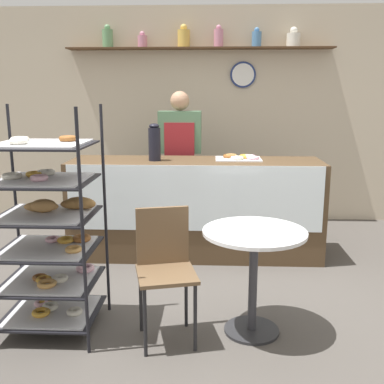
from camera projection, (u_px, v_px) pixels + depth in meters
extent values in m
plane|color=#4C4742|center=(190.00, 309.00, 3.51)|extent=(14.00, 14.00, 0.00)
cube|color=beige|center=(200.00, 116.00, 5.79)|extent=(10.00, 0.06, 2.70)
cube|color=#4C331E|center=(200.00, 48.00, 5.47)|extent=(3.25, 0.24, 0.02)
cylinder|color=#669966|center=(108.00, 39.00, 5.49)|extent=(0.13, 0.13, 0.22)
sphere|color=#669966|center=(107.00, 27.00, 5.46)|extent=(0.07, 0.07, 0.07)
cylinder|color=#CC7F99|center=(142.00, 42.00, 5.48)|extent=(0.12, 0.12, 0.14)
sphere|color=#CC7F99|center=(142.00, 34.00, 5.46)|extent=(0.06, 0.06, 0.06)
cylinder|color=gold|center=(184.00, 39.00, 5.45)|extent=(0.15, 0.15, 0.21)
sphere|color=gold|center=(184.00, 28.00, 5.42)|extent=(0.08, 0.08, 0.08)
cylinder|color=#CC7F99|center=(219.00, 38.00, 5.43)|extent=(0.11, 0.11, 0.21)
sphere|color=#CC7F99|center=(219.00, 27.00, 5.40)|extent=(0.06, 0.06, 0.06)
cylinder|color=#4C7FB2|center=(257.00, 39.00, 5.41)|extent=(0.11, 0.11, 0.18)
sphere|color=#4C7FB2|center=(257.00, 30.00, 5.39)|extent=(0.06, 0.06, 0.06)
cylinder|color=silver|center=(293.00, 40.00, 5.40)|extent=(0.16, 0.16, 0.16)
sphere|color=silver|center=(294.00, 31.00, 5.37)|extent=(0.09, 0.09, 0.09)
cylinder|color=navy|center=(243.00, 75.00, 5.61)|extent=(0.32, 0.03, 0.32)
cylinder|color=white|center=(243.00, 75.00, 5.59)|extent=(0.27, 0.00, 0.27)
cube|color=#4C3823|center=(195.00, 208.00, 4.61)|extent=(2.53, 0.66, 0.99)
cube|color=silver|center=(194.00, 199.00, 4.24)|extent=(2.43, 0.01, 0.63)
cylinder|color=black|center=(83.00, 237.00, 2.75)|extent=(0.02, 0.02, 1.57)
cylinder|color=black|center=(16.00, 211.00, 3.35)|extent=(0.02, 0.02, 1.57)
cylinder|color=black|center=(105.00, 212.00, 3.32)|extent=(0.02, 0.02, 1.57)
cube|color=black|center=(53.00, 313.00, 3.20)|extent=(0.64, 0.57, 0.01)
cube|color=silver|center=(53.00, 311.00, 3.19)|extent=(0.57, 0.50, 0.01)
torus|color=#EAB2C1|center=(41.00, 303.00, 3.27)|extent=(0.10, 0.10, 0.03)
torus|color=gold|center=(41.00, 312.00, 3.12)|extent=(0.13, 0.13, 0.04)
torus|color=silver|center=(50.00, 306.00, 3.21)|extent=(0.11, 0.11, 0.04)
torus|color=gold|center=(45.00, 300.00, 3.32)|extent=(0.11, 0.11, 0.03)
torus|color=silver|center=(75.00, 312.00, 3.13)|extent=(0.11, 0.11, 0.04)
cube|color=black|center=(51.00, 281.00, 3.14)|extent=(0.64, 0.57, 0.01)
cube|color=silver|center=(51.00, 280.00, 3.14)|extent=(0.57, 0.50, 0.01)
torus|color=brown|center=(40.00, 277.00, 3.13)|extent=(0.10, 0.10, 0.03)
torus|color=tan|center=(47.00, 284.00, 3.02)|extent=(0.13, 0.13, 0.03)
torus|color=#EAB2C1|center=(85.00, 268.00, 3.29)|extent=(0.13, 0.13, 0.04)
torus|color=gold|center=(44.00, 279.00, 3.10)|extent=(0.11, 0.11, 0.03)
torus|color=silver|center=(60.00, 278.00, 3.10)|extent=(0.11, 0.11, 0.04)
cube|color=black|center=(48.00, 249.00, 3.09)|extent=(0.64, 0.57, 0.01)
cube|color=silver|center=(48.00, 247.00, 3.09)|extent=(0.57, 0.50, 0.01)
torus|color=gold|center=(66.00, 240.00, 3.19)|extent=(0.12, 0.12, 0.03)
torus|color=#EAB2C1|center=(53.00, 239.00, 3.20)|extent=(0.10, 0.10, 0.03)
torus|color=brown|center=(82.00, 238.00, 3.21)|extent=(0.13, 0.13, 0.04)
torus|color=tan|center=(74.00, 249.00, 2.99)|extent=(0.11, 0.11, 0.03)
cube|color=black|center=(46.00, 216.00, 3.04)|extent=(0.64, 0.57, 0.01)
cube|color=silver|center=(46.00, 214.00, 3.04)|extent=(0.57, 0.50, 0.01)
ellipsoid|color=#B27F47|center=(41.00, 207.00, 3.06)|extent=(0.24, 0.09, 0.07)
ellipsoid|color=olive|center=(75.00, 204.00, 3.14)|extent=(0.21, 0.12, 0.07)
ellipsoid|color=#B27F47|center=(43.00, 206.00, 3.05)|extent=(0.17, 0.10, 0.09)
ellipsoid|color=olive|center=(81.00, 203.00, 3.14)|extent=(0.25, 0.15, 0.08)
ellipsoid|color=#B27F47|center=(44.00, 205.00, 3.11)|extent=(0.17, 0.08, 0.08)
cube|color=black|center=(43.00, 181.00, 2.99)|extent=(0.64, 0.57, 0.01)
cube|color=silver|center=(43.00, 179.00, 2.99)|extent=(0.57, 0.50, 0.01)
torus|color=silver|center=(46.00, 172.00, 3.12)|extent=(0.12, 0.12, 0.03)
torus|color=gold|center=(34.00, 174.00, 3.07)|extent=(0.11, 0.11, 0.03)
torus|color=silver|center=(12.00, 176.00, 2.98)|extent=(0.13, 0.13, 0.04)
torus|color=#EAB2C1|center=(39.00, 178.00, 2.91)|extent=(0.11, 0.11, 0.04)
cube|color=black|center=(41.00, 145.00, 2.94)|extent=(0.64, 0.57, 0.01)
cube|color=silver|center=(41.00, 143.00, 2.93)|extent=(0.57, 0.50, 0.01)
torus|color=silver|center=(18.00, 141.00, 2.84)|extent=(0.12, 0.12, 0.04)
torus|color=silver|center=(20.00, 139.00, 3.01)|extent=(0.12, 0.12, 0.03)
torus|color=brown|center=(68.00, 138.00, 3.02)|extent=(0.12, 0.12, 0.04)
cube|color=#282833|center=(180.00, 195.00, 5.20)|extent=(0.29, 0.19, 0.99)
cube|color=#4C7051|center=(180.00, 132.00, 5.04)|extent=(0.48, 0.22, 0.46)
cube|color=maroon|center=(179.00, 140.00, 4.94)|extent=(0.33, 0.01, 0.39)
sphere|color=tan|center=(180.00, 101.00, 4.96)|extent=(0.21, 0.21, 0.21)
cylinder|color=#262628|center=(251.00, 330.00, 3.18)|extent=(0.39, 0.39, 0.02)
cylinder|color=#333338|center=(253.00, 282.00, 3.10)|extent=(0.06, 0.06, 0.70)
cylinder|color=white|center=(255.00, 232.00, 3.02)|extent=(0.70, 0.70, 0.02)
cylinder|color=black|center=(145.00, 323.00, 2.83)|extent=(0.02, 0.02, 0.47)
cylinder|color=black|center=(195.00, 318.00, 2.89)|extent=(0.02, 0.02, 0.47)
cylinder|color=black|center=(141.00, 300.00, 3.14)|extent=(0.02, 0.02, 0.47)
cylinder|color=black|center=(186.00, 296.00, 3.20)|extent=(0.02, 0.02, 0.47)
cube|color=brown|center=(166.00, 274.00, 2.96)|extent=(0.46, 0.46, 0.03)
cube|color=brown|center=(162.00, 235.00, 3.08)|extent=(0.36, 0.12, 0.40)
cylinder|color=black|center=(155.00, 144.00, 4.44)|extent=(0.12, 0.12, 0.33)
ellipsoid|color=black|center=(154.00, 126.00, 4.40)|extent=(0.10, 0.10, 0.05)
cube|color=silver|center=(238.00, 159.00, 4.54)|extent=(0.46, 0.34, 0.01)
torus|color=brown|center=(229.00, 156.00, 4.59)|extent=(0.13, 0.13, 0.03)
torus|color=gold|center=(245.00, 156.00, 4.55)|extent=(0.13, 0.13, 0.04)
torus|color=tan|center=(231.00, 156.00, 4.63)|extent=(0.13, 0.13, 0.03)
torus|color=#EAB2C1|center=(254.00, 158.00, 4.48)|extent=(0.11, 0.11, 0.03)
torus|color=#EAB2C1|center=(250.00, 157.00, 4.53)|extent=(0.12, 0.12, 0.04)
torus|color=silver|center=(237.00, 158.00, 4.46)|extent=(0.13, 0.13, 0.03)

